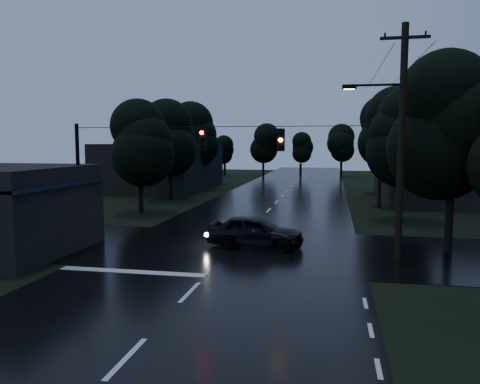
% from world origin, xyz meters
% --- Properties ---
extents(ground, '(160.00, 160.00, 0.00)m').
position_xyz_m(ground, '(0.00, 0.00, 0.00)').
color(ground, black).
rests_on(ground, ground).
extents(main_road, '(12.00, 120.00, 0.02)m').
position_xyz_m(main_road, '(0.00, 30.00, 0.00)').
color(main_road, black).
rests_on(main_road, ground).
extents(cross_street, '(60.00, 9.00, 0.02)m').
position_xyz_m(cross_street, '(0.00, 12.00, 0.00)').
color(cross_street, black).
rests_on(cross_street, ground).
extents(building_far_right, '(10.00, 14.00, 4.40)m').
position_xyz_m(building_far_right, '(14.00, 34.00, 2.20)').
color(building_far_right, black).
rests_on(building_far_right, ground).
extents(building_far_left, '(10.00, 16.00, 5.00)m').
position_xyz_m(building_far_left, '(-14.00, 40.00, 2.50)').
color(building_far_left, black).
rests_on(building_far_left, ground).
extents(utility_pole_main, '(3.50, 0.30, 10.00)m').
position_xyz_m(utility_pole_main, '(7.41, 11.00, 5.26)').
color(utility_pole_main, black).
rests_on(utility_pole_main, ground).
extents(utility_pole_far, '(2.00, 0.30, 7.50)m').
position_xyz_m(utility_pole_far, '(8.30, 28.00, 3.88)').
color(utility_pole_far, black).
rests_on(utility_pole_far, ground).
extents(anchor_pole_left, '(0.18, 0.18, 6.00)m').
position_xyz_m(anchor_pole_left, '(-7.50, 11.00, 3.00)').
color(anchor_pole_left, black).
rests_on(anchor_pole_left, ground).
extents(span_signals, '(15.00, 0.37, 1.12)m').
position_xyz_m(span_signals, '(0.56, 10.99, 5.24)').
color(span_signals, black).
rests_on(span_signals, ground).
extents(tree_corner_near, '(4.48, 4.48, 9.44)m').
position_xyz_m(tree_corner_near, '(10.00, 13.00, 5.99)').
color(tree_corner_near, black).
rests_on(tree_corner_near, ground).
extents(tree_left_a, '(3.92, 3.92, 8.26)m').
position_xyz_m(tree_left_a, '(-9.00, 22.00, 5.24)').
color(tree_left_a, black).
rests_on(tree_left_a, ground).
extents(tree_left_b, '(4.20, 4.20, 8.85)m').
position_xyz_m(tree_left_b, '(-9.60, 30.00, 5.62)').
color(tree_left_b, black).
rests_on(tree_left_b, ground).
extents(tree_left_c, '(4.48, 4.48, 9.44)m').
position_xyz_m(tree_left_c, '(-10.20, 40.00, 5.99)').
color(tree_left_c, black).
rests_on(tree_left_c, ground).
extents(tree_right_a, '(4.20, 4.20, 8.85)m').
position_xyz_m(tree_right_a, '(9.00, 22.00, 5.62)').
color(tree_right_a, black).
rests_on(tree_right_a, ground).
extents(tree_right_b, '(4.48, 4.48, 9.44)m').
position_xyz_m(tree_right_b, '(9.60, 30.00, 5.99)').
color(tree_right_b, black).
rests_on(tree_right_b, ground).
extents(tree_right_c, '(4.76, 4.76, 10.03)m').
position_xyz_m(tree_right_c, '(10.20, 40.00, 6.37)').
color(tree_right_c, black).
rests_on(tree_right_c, ground).
extents(car, '(4.78, 2.21, 1.58)m').
position_xyz_m(car, '(1.06, 12.32, 0.79)').
color(car, black).
rests_on(car, ground).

